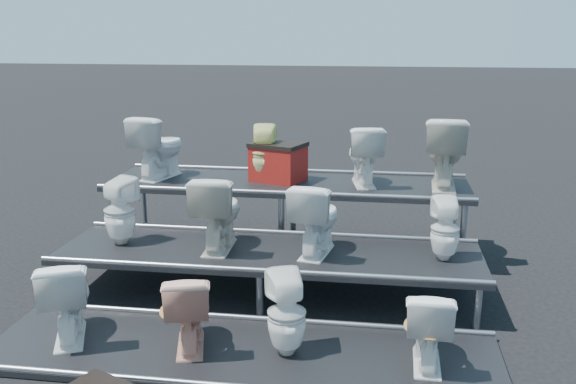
# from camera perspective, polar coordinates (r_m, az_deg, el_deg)

# --- Properties ---
(ground) EXTENTS (80.00, 80.00, 0.00)m
(ground) POSITION_cam_1_polar(r_m,az_deg,el_deg) (6.59, -1.71, -9.00)
(ground) COLOR black
(ground) RESTS_ON ground
(tier_front) EXTENTS (4.20, 1.20, 0.06)m
(tier_front) POSITION_cam_1_polar(r_m,az_deg,el_deg) (5.43, -4.20, -14.09)
(tier_front) COLOR black
(tier_front) RESTS_ON ground
(tier_mid) EXTENTS (4.20, 1.20, 0.46)m
(tier_mid) POSITION_cam_1_polar(r_m,az_deg,el_deg) (6.50, -1.73, -7.14)
(tier_mid) COLOR black
(tier_mid) RESTS_ON ground
(tier_back) EXTENTS (4.20, 1.20, 0.86)m
(tier_back) POSITION_cam_1_polar(r_m,az_deg,el_deg) (7.65, -0.03, -2.21)
(tier_back) COLOR black
(tier_back) RESTS_ON ground
(toilet_0) EXTENTS (0.65, 0.81, 0.73)m
(toilet_0) POSITION_cam_1_polar(r_m,az_deg,el_deg) (5.75, -19.12, -8.87)
(toilet_0) COLOR white
(toilet_0) RESTS_ON tier_front
(toilet_1) EXTENTS (0.53, 0.73, 0.67)m
(toilet_1) POSITION_cam_1_polar(r_m,az_deg,el_deg) (5.37, -8.86, -10.22)
(toilet_1) COLOR #E5A68E
(toilet_1) RESTS_ON tier_front
(toilet_2) EXTENTS (0.41, 0.41, 0.70)m
(toilet_2) POSITION_cam_1_polar(r_m,az_deg,el_deg) (5.20, -0.13, -10.76)
(toilet_2) COLOR white
(toilet_2) RESTS_ON tier_front
(toilet_3) EXTENTS (0.38, 0.64, 0.65)m
(toilet_3) POSITION_cam_1_polar(r_m,az_deg,el_deg) (5.18, 12.33, -11.51)
(toilet_3) COLOR white
(toilet_3) RESTS_ON tier_front
(toilet_4) EXTENTS (0.41, 0.42, 0.69)m
(toilet_4) POSITION_cam_1_polar(r_m,az_deg,el_deg) (6.75, -14.75, -1.64)
(toilet_4) COLOR white
(toilet_4) RESTS_ON tier_mid
(toilet_5) EXTENTS (0.45, 0.76, 0.77)m
(toilet_5) POSITION_cam_1_polar(r_m,az_deg,el_deg) (6.41, -6.27, -1.74)
(toilet_5) COLOR beige
(toilet_5) RESTS_ON tier_mid
(toilet_6) EXTENTS (0.52, 0.77, 0.73)m
(toilet_6) POSITION_cam_1_polar(r_m,az_deg,el_deg) (6.25, 2.52, -2.31)
(toilet_6) COLOR white
(toilet_6) RESTS_ON tier_mid
(toilet_7) EXTENTS (0.30, 0.31, 0.61)m
(toilet_7) POSITION_cam_1_polar(r_m,az_deg,el_deg) (6.26, 13.80, -3.22)
(toilet_7) COLOR white
(toilet_7) RESTS_ON tier_mid
(toilet_8) EXTENTS (0.61, 0.83, 0.75)m
(toilet_8) POSITION_cam_1_polar(r_m,az_deg,el_deg) (7.84, -11.41, 3.98)
(toilet_8) COLOR white
(toilet_8) RESTS_ON tier_back
(toilet_9) EXTENTS (0.32, 0.33, 0.67)m
(toilet_9) POSITION_cam_1_polar(r_m,az_deg,el_deg) (7.52, -2.16, 3.47)
(toilet_9) COLOR #F1EF96
(toilet_9) RESTS_ON tier_back
(toilet_10) EXTENTS (0.50, 0.73, 0.69)m
(toilet_10) POSITION_cam_1_polar(r_m,az_deg,el_deg) (7.39, 6.76, 3.29)
(toilet_10) COLOR white
(toilet_10) RESTS_ON tier_back
(toilet_11) EXTENTS (0.50, 0.82, 0.81)m
(toilet_11) POSITION_cam_1_polar(r_m,az_deg,el_deg) (7.41, 13.76, 3.47)
(toilet_11) COLOR beige
(toilet_11) RESTS_ON tier_back
(red_crate) EXTENTS (0.68, 0.61, 0.41)m
(red_crate) POSITION_cam_1_polar(r_m,az_deg,el_deg) (7.56, -0.87, 2.53)
(red_crate) COLOR maroon
(red_crate) RESTS_ON tier_back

